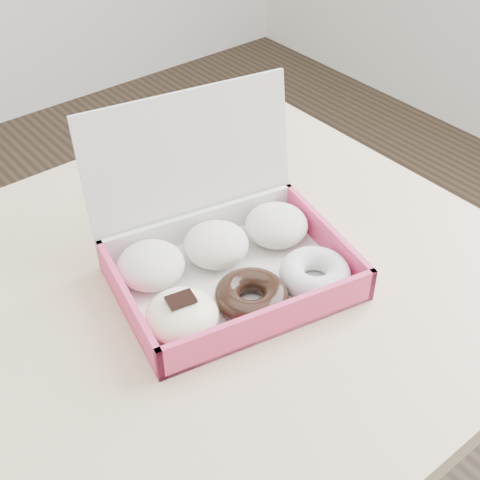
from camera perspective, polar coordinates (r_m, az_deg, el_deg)
table at (r=0.96m, az=-10.29°, el=-10.59°), size 1.20×0.80×0.75m
donut_box at (r=0.93m, az=-1.31°, el=-1.50°), size 0.37×0.33×0.23m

